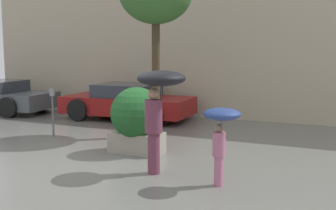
% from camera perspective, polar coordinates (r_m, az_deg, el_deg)
% --- Properties ---
extents(ground_plane, '(40.00, 40.00, 0.00)m').
position_cam_1_polar(ground_plane, '(8.87, -9.62, -7.67)').
color(ground_plane, slate).
extents(building_facade, '(18.00, 0.30, 6.00)m').
position_cam_1_polar(building_facade, '(14.41, 5.09, 10.29)').
color(building_facade, '#B7A88E').
rests_on(building_facade, ground).
extents(planter_box, '(1.18, 1.17, 1.48)m').
position_cam_1_polar(planter_box, '(9.43, -4.28, -1.81)').
color(planter_box, '#9E9384').
rests_on(planter_box, ground).
extents(person_adult, '(0.90, 0.90, 1.93)m').
position_cam_1_polar(person_adult, '(7.72, -1.25, 1.42)').
color(person_adult, brown).
rests_on(person_adult, ground).
extents(person_child, '(0.63, 0.63, 1.36)m').
position_cam_1_polar(person_child, '(7.05, 7.18, -2.79)').
color(person_child, '#B76684').
rests_on(person_child, ground).
extents(parked_car_near, '(4.34, 2.20, 1.17)m').
position_cam_1_polar(parked_car_near, '(14.00, -5.52, 0.39)').
color(parked_car_near, maroon).
rests_on(parked_car_near, ground).
extents(parking_meter, '(0.14, 0.14, 1.29)m').
position_cam_1_polar(parking_meter, '(11.59, -15.39, 0.41)').
color(parking_meter, '#595B60').
rests_on(parking_meter, ground).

